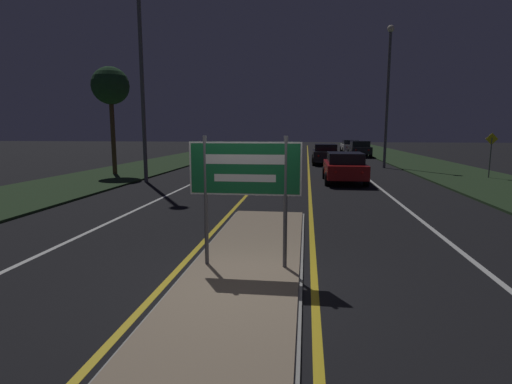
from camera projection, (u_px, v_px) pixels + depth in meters
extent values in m
plane|color=black|center=(239.00, 286.00, 6.34)|extent=(160.00, 160.00, 0.00)
cube|color=#999993|center=(245.00, 269.00, 7.04)|extent=(2.02, 9.59, 0.05)
cube|color=gray|center=(245.00, 268.00, 7.04)|extent=(1.90, 9.47, 0.10)
cube|color=#23381E|center=(150.00, 166.00, 27.12)|extent=(5.00, 100.00, 0.08)
cube|color=#23381E|center=(443.00, 170.00, 24.78)|extent=(5.00, 100.00, 0.08)
cube|color=gold|center=(277.00, 162.00, 31.01)|extent=(0.12, 70.00, 0.01)
cube|color=gold|center=(308.00, 162.00, 30.71)|extent=(0.12, 70.00, 0.01)
cube|color=silver|center=(239.00, 162.00, 31.37)|extent=(0.12, 70.00, 0.01)
cube|color=silver|center=(348.00, 163.00, 30.34)|extent=(0.12, 70.00, 0.01)
cube|color=silver|center=(202.00, 161.00, 31.74)|extent=(0.10, 70.00, 0.01)
cube|color=silver|center=(389.00, 163.00, 29.97)|extent=(0.10, 70.00, 0.01)
cylinder|color=#56565B|center=(206.00, 201.00, 6.94)|extent=(0.07, 0.07, 2.26)
cylinder|color=#56565B|center=(285.00, 203.00, 6.77)|extent=(0.07, 0.07, 2.26)
cube|color=#146033|center=(245.00, 169.00, 6.77)|extent=(1.92, 0.04, 0.91)
cube|color=white|center=(245.00, 169.00, 6.75)|extent=(1.92, 0.00, 0.91)
cube|color=#146033|center=(245.00, 169.00, 6.74)|extent=(1.86, 0.01, 0.85)
cube|color=white|center=(245.00, 159.00, 6.71)|extent=(1.34, 0.01, 0.16)
cube|color=white|center=(245.00, 178.00, 6.76)|extent=(1.06, 0.01, 0.13)
cylinder|color=#56565B|center=(142.00, 68.00, 18.33)|extent=(0.18, 0.18, 10.57)
cylinder|color=#56565B|center=(387.00, 101.00, 25.65)|extent=(0.18, 0.18, 8.62)
sphere|color=#F9EAC6|center=(391.00, 29.00, 24.97)|extent=(0.44, 0.44, 0.44)
cube|color=maroon|center=(344.00, 169.00, 18.96)|extent=(1.78, 4.24, 0.63)
cube|color=black|center=(345.00, 158.00, 18.63)|extent=(1.57, 2.21, 0.48)
sphere|color=red|center=(336.00, 172.00, 16.96)|extent=(0.14, 0.14, 0.14)
sphere|color=red|center=(362.00, 172.00, 16.82)|extent=(0.14, 0.14, 0.14)
cylinder|color=black|center=(325.00, 173.00, 20.40)|extent=(0.22, 0.62, 0.62)
cylinder|color=black|center=(359.00, 173.00, 20.19)|extent=(0.22, 0.62, 0.62)
cylinder|color=black|center=(327.00, 179.00, 17.83)|extent=(0.22, 0.62, 0.62)
cylinder|color=black|center=(366.00, 179.00, 17.62)|extent=(0.22, 0.62, 0.62)
cube|color=black|center=(325.00, 155.00, 29.04)|extent=(1.73, 4.29, 0.68)
cube|color=black|center=(325.00, 147.00, 28.70)|extent=(1.53, 2.23, 0.47)
sphere|color=red|center=(318.00, 156.00, 27.00)|extent=(0.14, 0.14, 0.14)
sphere|color=red|center=(335.00, 156.00, 26.87)|extent=(0.14, 0.14, 0.14)
cylinder|color=black|center=(313.00, 158.00, 30.50)|extent=(0.22, 0.66, 0.66)
cylinder|color=black|center=(335.00, 159.00, 30.29)|extent=(0.22, 0.66, 0.66)
cylinder|color=black|center=(314.00, 161.00, 27.89)|extent=(0.22, 0.66, 0.66)
cylinder|color=black|center=(338.00, 161.00, 27.68)|extent=(0.22, 0.66, 0.66)
cube|color=black|center=(359.00, 150.00, 36.85)|extent=(1.76, 4.04, 0.63)
cube|color=black|center=(360.00, 144.00, 36.53)|extent=(1.55, 2.10, 0.52)
sphere|color=red|center=(356.00, 150.00, 34.95)|extent=(0.14, 0.14, 0.14)
sphere|color=red|center=(369.00, 150.00, 34.81)|extent=(0.14, 0.14, 0.14)
cylinder|color=black|center=(349.00, 153.00, 38.23)|extent=(0.22, 0.69, 0.69)
cylinder|color=black|center=(367.00, 153.00, 38.03)|extent=(0.22, 0.69, 0.69)
cylinder|color=black|center=(351.00, 154.00, 35.78)|extent=(0.22, 0.69, 0.69)
cylinder|color=black|center=(371.00, 154.00, 35.57)|extent=(0.22, 0.69, 0.69)
cube|color=silver|center=(350.00, 147.00, 44.03)|extent=(1.74, 4.56, 0.60)
cube|color=black|center=(350.00, 142.00, 43.68)|extent=(1.53, 2.37, 0.49)
sphere|color=red|center=(347.00, 147.00, 41.87)|extent=(0.14, 0.14, 0.14)
sphere|color=red|center=(357.00, 147.00, 41.74)|extent=(0.14, 0.14, 0.14)
cylinder|color=black|center=(341.00, 149.00, 45.57)|extent=(0.22, 0.67, 0.67)
cylinder|color=black|center=(356.00, 149.00, 45.36)|extent=(0.22, 0.67, 0.67)
cylinder|color=black|center=(343.00, 150.00, 42.79)|extent=(0.22, 0.67, 0.67)
cylinder|color=black|center=(359.00, 150.00, 42.59)|extent=(0.22, 0.67, 0.67)
cube|color=maroon|center=(237.00, 165.00, 21.18)|extent=(1.84, 4.42, 0.57)
cube|color=black|center=(238.00, 154.00, 21.35)|extent=(1.62, 2.30, 0.52)
sphere|color=white|center=(218.00, 167.00, 19.09)|extent=(0.14, 0.14, 0.14)
sphere|color=white|center=(241.00, 168.00, 18.95)|extent=(0.14, 0.14, 0.14)
cylinder|color=black|center=(215.00, 173.00, 19.99)|extent=(0.22, 0.69, 0.69)
cylinder|color=black|center=(250.00, 173.00, 19.77)|extent=(0.22, 0.69, 0.69)
cylinder|color=black|center=(226.00, 168.00, 22.67)|extent=(0.22, 0.69, 0.69)
cylinder|color=black|center=(257.00, 168.00, 22.46)|extent=(0.22, 0.69, 0.69)
cube|color=maroon|center=(256.00, 155.00, 29.99)|extent=(1.87, 4.74, 0.59)
cube|color=black|center=(256.00, 148.00, 30.19)|extent=(1.65, 2.46, 0.43)
sphere|color=white|center=(243.00, 156.00, 27.74)|extent=(0.14, 0.14, 0.14)
sphere|color=white|center=(260.00, 156.00, 27.60)|extent=(0.14, 0.14, 0.14)
cylinder|color=black|center=(241.00, 160.00, 28.70)|extent=(0.22, 0.69, 0.69)
cylinder|color=black|center=(266.00, 160.00, 28.48)|extent=(0.22, 0.69, 0.69)
cylinder|color=black|center=(247.00, 157.00, 31.58)|extent=(0.22, 0.69, 0.69)
cylinder|color=black|center=(269.00, 157.00, 31.36)|extent=(0.22, 0.69, 0.69)
cube|color=#B7B7BC|center=(233.00, 149.00, 39.21)|extent=(1.74, 4.38, 0.64)
cube|color=black|center=(234.00, 144.00, 39.39)|extent=(1.53, 2.28, 0.42)
sphere|color=white|center=(223.00, 149.00, 37.14)|extent=(0.14, 0.14, 0.14)
sphere|color=white|center=(235.00, 149.00, 37.01)|extent=(0.14, 0.14, 0.14)
cylinder|color=black|center=(222.00, 153.00, 38.03)|extent=(0.22, 0.60, 0.60)
cylinder|color=black|center=(239.00, 153.00, 37.83)|extent=(0.22, 0.60, 0.60)
cylinder|color=black|center=(228.00, 152.00, 40.70)|extent=(0.22, 0.60, 0.60)
cylinder|color=black|center=(244.00, 152.00, 40.49)|extent=(0.22, 0.60, 0.60)
cylinder|color=#56565B|center=(490.00, 158.00, 20.10)|extent=(0.06, 0.06, 2.01)
cube|color=yellow|center=(492.00, 139.00, 19.96)|extent=(0.60, 0.02, 0.60)
cylinder|color=#4C3823|center=(113.00, 135.00, 21.65)|extent=(0.24, 0.24, 4.29)
sphere|color=#1E4223|center=(110.00, 86.00, 21.26)|extent=(1.98, 1.98, 1.98)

